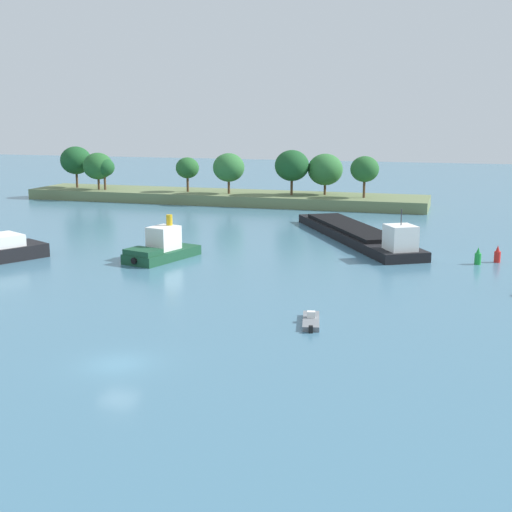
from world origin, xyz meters
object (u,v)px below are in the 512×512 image
Objects in this scene: small_motorboat at (311,321)px; channel_buoy_red at (497,255)px; channel_buoy_green at (478,257)px; tugboat at (161,249)px; cargo_barge at (357,233)px.

channel_buoy_red reaches higher than small_motorboat.
channel_buoy_green is at bearing -141.14° from channel_buoy_red.
tugboat reaches higher than small_motorboat.
small_motorboat is 2.53× the size of channel_buoy_red.
cargo_barge is at bearing 151.55° from channel_buoy_red.
channel_buoy_red is at bearing 38.86° from channel_buoy_green.
channel_buoy_red is 1.00× the size of channel_buoy_green.
channel_buoy_red and channel_buoy_green have the same top height.
channel_buoy_green is (12.86, 26.32, 0.59)m from small_motorboat.
channel_buoy_green is at bearing 63.96° from small_motorboat.
tugboat reaches higher than channel_buoy_red.
channel_buoy_red is at bearing -28.45° from cargo_barge.
tugboat is at bearing -136.72° from cargo_barge.
channel_buoy_green is (14.71, -10.77, -0.11)m from cargo_barge.
channel_buoy_red is at bearing 61.92° from small_motorboat.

